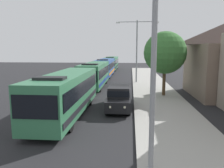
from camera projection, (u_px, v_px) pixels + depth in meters
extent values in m
cube|color=#33724C|center=(67.00, 92.00, 16.10)|extent=(2.50, 10.91, 2.70)
cube|color=black|center=(84.00, 88.00, 15.94)|extent=(0.04, 10.03, 1.00)
cube|color=black|center=(50.00, 87.00, 16.15)|extent=(0.04, 10.03, 1.00)
cube|color=black|center=(35.00, 107.00, 10.66)|extent=(2.30, 0.04, 1.20)
cube|color=black|center=(85.00, 103.00, 16.11)|extent=(0.03, 10.36, 0.36)
cube|color=black|center=(50.00, 78.00, 12.66)|extent=(1.75, 0.90, 0.16)
cylinder|color=black|center=(70.00, 124.00, 12.86)|extent=(0.28, 1.00, 1.00)
cylinder|color=black|center=(33.00, 123.00, 13.04)|extent=(0.28, 1.00, 1.00)
cylinder|color=black|center=(90.00, 99.00, 19.14)|extent=(0.28, 1.00, 1.00)
cylinder|color=black|center=(65.00, 99.00, 19.33)|extent=(0.28, 1.00, 1.00)
cube|color=#33724C|center=(95.00, 74.00, 28.37)|extent=(2.50, 10.83, 2.70)
cube|color=black|center=(105.00, 71.00, 28.21)|extent=(0.04, 9.96, 1.00)
cube|color=black|center=(85.00, 71.00, 28.42)|extent=(0.04, 9.96, 1.00)
cube|color=black|center=(86.00, 77.00, 22.97)|extent=(2.30, 0.04, 1.20)
cube|color=navy|center=(105.00, 80.00, 28.38)|extent=(0.03, 10.28, 0.36)
cube|color=black|center=(90.00, 64.00, 24.95)|extent=(1.75, 0.90, 0.16)
cylinder|color=black|center=(100.00, 88.00, 25.16)|extent=(0.28, 1.00, 1.00)
cylinder|color=black|center=(81.00, 87.00, 25.34)|extent=(0.28, 1.00, 1.00)
cylinder|color=black|center=(106.00, 80.00, 31.39)|extent=(0.28, 1.00, 1.00)
cylinder|color=black|center=(91.00, 80.00, 31.58)|extent=(0.28, 1.00, 1.00)
cube|color=#284C8C|center=(105.00, 67.00, 39.88)|extent=(2.50, 11.89, 2.70)
cube|color=black|center=(112.00, 65.00, 39.72)|extent=(0.04, 10.94, 1.00)
cube|color=black|center=(98.00, 65.00, 39.94)|extent=(0.04, 10.94, 1.00)
cube|color=black|center=(101.00, 68.00, 33.96)|extent=(2.30, 0.04, 1.20)
cube|color=orange|center=(112.00, 71.00, 39.90)|extent=(0.03, 11.30, 0.36)
cube|color=black|center=(103.00, 60.00, 36.15)|extent=(1.75, 0.90, 0.16)
cylinder|color=black|center=(109.00, 76.00, 36.34)|extent=(0.28, 1.00, 1.00)
cylinder|color=black|center=(96.00, 76.00, 36.53)|extent=(0.28, 1.00, 1.00)
cylinder|color=black|center=(113.00, 72.00, 43.19)|extent=(0.28, 1.00, 1.00)
cylinder|color=black|center=(102.00, 72.00, 43.38)|extent=(0.28, 1.00, 1.00)
cube|color=#33724C|center=(111.00, 63.00, 52.64)|extent=(2.50, 11.90, 2.70)
cube|color=black|center=(117.00, 61.00, 52.48)|extent=(0.04, 10.94, 1.00)
cube|color=black|center=(106.00, 61.00, 52.70)|extent=(0.04, 10.94, 1.00)
cube|color=black|center=(109.00, 63.00, 46.72)|extent=(2.30, 0.04, 1.20)
cube|color=black|center=(117.00, 66.00, 52.66)|extent=(0.03, 11.30, 0.36)
cube|color=black|center=(110.00, 57.00, 48.91)|extent=(1.75, 0.90, 0.16)
cylinder|color=black|center=(115.00, 69.00, 49.10)|extent=(0.28, 1.00, 1.00)
cylinder|color=black|center=(105.00, 69.00, 49.29)|extent=(0.28, 1.00, 1.00)
cylinder|color=black|center=(117.00, 67.00, 55.96)|extent=(0.28, 1.00, 1.00)
cylinder|color=black|center=(108.00, 67.00, 56.14)|extent=(0.28, 1.00, 1.00)
cube|color=black|center=(119.00, 101.00, 17.58)|extent=(1.84, 4.50, 0.80)
cube|color=black|center=(119.00, 91.00, 17.61)|extent=(1.62, 2.61, 0.80)
cube|color=black|center=(119.00, 91.00, 17.61)|extent=(1.66, 2.70, 0.44)
sphere|color=#F9EFCC|center=(110.00, 107.00, 15.38)|extent=(0.18, 0.18, 0.18)
sphere|color=#F9EFCC|center=(125.00, 107.00, 15.29)|extent=(0.18, 0.18, 0.18)
cylinder|color=black|center=(107.00, 110.00, 16.33)|extent=(0.22, 0.70, 0.70)
cylinder|color=black|center=(129.00, 110.00, 16.19)|extent=(0.22, 0.70, 0.70)
cylinder|color=black|center=(110.00, 101.00, 19.08)|extent=(0.22, 0.70, 0.70)
cylinder|color=black|center=(129.00, 102.00, 18.94)|extent=(0.22, 0.70, 0.70)
cylinder|color=gray|center=(154.00, 65.00, 7.83)|extent=(0.20, 0.20, 8.14)
cylinder|color=gray|center=(137.00, 52.00, 31.32)|extent=(0.20, 0.20, 8.64)
cylinder|color=gray|center=(128.00, 22.00, 30.80)|extent=(2.66, 0.10, 0.10)
cube|color=silver|center=(118.00, 23.00, 30.92)|extent=(0.56, 0.28, 0.16)
cylinder|color=gray|center=(147.00, 22.00, 30.58)|extent=(2.66, 0.10, 0.10)
cube|color=silver|center=(157.00, 22.00, 30.48)|extent=(0.56, 0.28, 0.16)
cylinder|color=#4C3823|center=(164.00, 82.00, 22.49)|extent=(0.32, 0.32, 2.62)
sphere|color=#387033|center=(165.00, 53.00, 22.04)|extent=(4.22, 4.22, 4.22)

